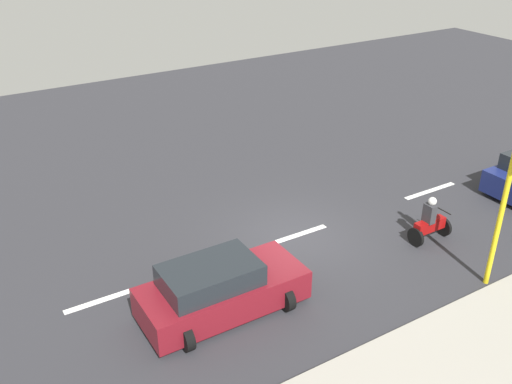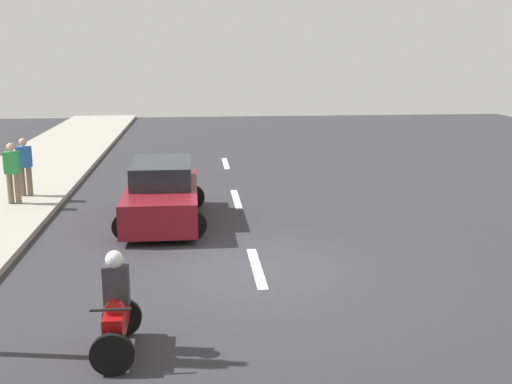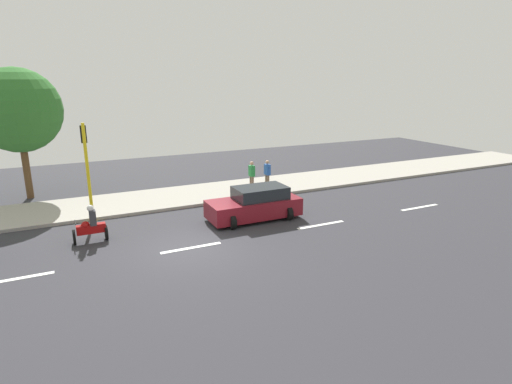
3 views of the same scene
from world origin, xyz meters
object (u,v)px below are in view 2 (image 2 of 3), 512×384
at_px(car_maroon, 162,195).
at_px(motorcycle, 116,311).
at_px(pedestrian_by_tree, 25,165).
at_px(pedestrian_near_signal, 12,171).

distance_m(car_maroon, motorcycle, 7.12).
height_order(car_maroon, pedestrian_by_tree, pedestrian_by_tree).
height_order(car_maroon, motorcycle, motorcycle).
bearing_deg(pedestrian_near_signal, pedestrian_by_tree, -94.94).
distance_m(motorcycle, pedestrian_near_signal, 9.69).
bearing_deg(motorcycle, pedestrian_near_signal, -66.69).
relative_size(pedestrian_near_signal, pedestrian_by_tree, 1.00).
height_order(motorcycle, pedestrian_by_tree, pedestrian_by_tree).
relative_size(motorcycle, pedestrian_near_signal, 0.91).
distance_m(car_maroon, pedestrian_by_tree, 4.90).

